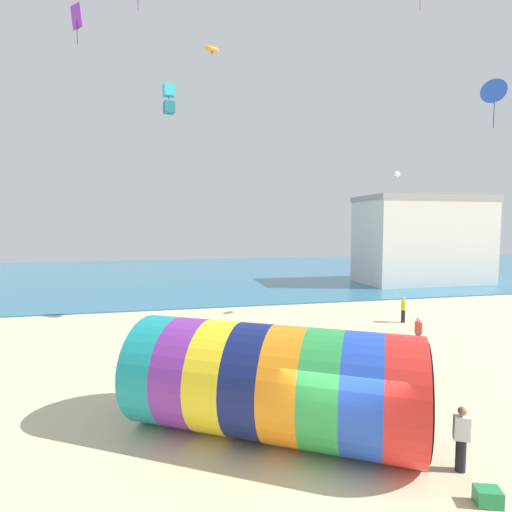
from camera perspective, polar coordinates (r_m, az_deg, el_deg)
ground_plane at (r=11.25m, az=10.95°, el=-27.72°), size 120.00×120.00×0.00m
sea at (r=48.65m, az=-7.88°, el=-2.52°), size 120.00×40.00×0.10m
giant_inflatable_tube at (r=11.73m, az=2.35°, el=-17.51°), size 8.50×6.76×3.18m
kite_handler at (r=11.73m, az=27.28°, el=-22.16°), size 0.42×0.36×1.61m
kite_orange_parafoil at (r=19.78m, az=-6.30°, el=27.34°), size 0.78×0.57×0.40m
kite_blue_delta at (r=19.09m, az=30.95°, el=19.13°), size 1.34×1.33×1.74m
kite_purple_diamond at (r=17.33m, az=-24.25°, el=28.66°), size 0.46×0.46×1.33m
kite_white_parafoil at (r=27.48m, az=19.50°, el=10.98°), size 0.99×1.04×0.54m
kite_cyan_box at (r=24.97m, az=-12.34°, el=21.05°), size 0.70×0.70×1.68m
bystander_near_water at (r=16.45m, az=6.60°, el=-13.96°), size 0.40×0.42×1.55m
bystander_mid_beach at (r=26.19m, az=20.30°, el=-7.18°), size 0.40×0.42×1.58m
bystander_far_left at (r=21.00m, az=22.15°, el=-10.16°), size 0.30×0.40×1.56m
promenade_building at (r=43.74m, az=22.68°, el=2.11°), size 12.78×6.52×8.78m
cooler_box at (r=11.13m, az=30.21°, el=-27.58°), size 0.61×0.51×0.36m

